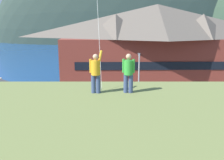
% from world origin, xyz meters
% --- Properties ---
extents(ground_plane, '(600.00, 600.00, 0.00)m').
position_xyz_m(ground_plane, '(0.00, 0.00, 0.00)').
color(ground_plane, '#66604C').
extents(parking_lot_pad, '(40.00, 20.00, 0.10)m').
position_xyz_m(parking_lot_pad, '(0.00, 5.00, 0.05)').
color(parking_lot_pad, slate).
rests_on(parking_lot_pad, ground).
extents(bay_water, '(360.00, 84.00, 0.03)m').
position_xyz_m(bay_water, '(0.00, 60.00, 0.01)').
color(bay_water, navy).
rests_on(bay_water, ground).
extents(far_hill_west_ridge, '(130.57, 46.42, 95.51)m').
position_xyz_m(far_hill_west_ridge, '(9.35, 108.39, 0.00)').
color(far_hill_west_ridge, '#2D3D33').
rests_on(far_hill_west_ridge, ground).
extents(far_hill_east_peak, '(131.43, 70.01, 48.54)m').
position_xyz_m(far_hill_east_peak, '(19.19, 118.23, 0.00)').
color(far_hill_east_peak, '#42513D').
rests_on(far_hill_east_peak, ground).
extents(harbor_lodge, '(29.75, 12.23, 12.55)m').
position_xyz_m(harbor_lodge, '(7.35, 21.24, 6.67)').
color(harbor_lodge, brown).
rests_on(harbor_lodge, ground).
extents(wharf_dock, '(3.20, 11.81, 0.70)m').
position_xyz_m(wharf_dock, '(1.16, 33.57, 0.35)').
color(wharf_dock, '#70604C').
rests_on(wharf_dock, ground).
extents(moored_boat_wharfside, '(2.72, 7.62, 2.16)m').
position_xyz_m(moored_boat_wharfside, '(-2.39, 34.01, 0.72)').
color(moored_boat_wharfside, '#23564C').
rests_on(moored_boat_wharfside, ground).
extents(moored_boat_outer_mooring, '(3.29, 8.23, 2.16)m').
position_xyz_m(moored_boat_outer_mooring, '(4.81, 30.07, 0.72)').
color(moored_boat_outer_mooring, silver).
rests_on(moored_boat_outer_mooring, ground).
extents(moored_boat_inner_slip, '(3.09, 7.48, 2.16)m').
position_xyz_m(moored_boat_inner_slip, '(-2.36, 35.74, 0.72)').
color(moored_boat_inner_slip, navy).
rests_on(moored_boat_inner_slip, ground).
extents(parked_car_mid_row_far, '(4.35, 2.35, 1.82)m').
position_xyz_m(parked_car_mid_row_far, '(-5.83, 1.42, 1.06)').
color(parked_car_mid_row_far, black).
rests_on(parked_car_mid_row_far, parking_lot_pad).
extents(parked_car_front_row_silver, '(4.31, 2.28, 1.82)m').
position_xyz_m(parked_car_front_row_silver, '(3.22, -0.62, 1.06)').
color(parked_car_front_row_silver, '#9EA3A8').
rests_on(parked_car_front_row_silver, parking_lot_pad).
extents(parked_car_front_row_end, '(4.33, 2.32, 1.82)m').
position_xyz_m(parked_car_front_row_end, '(4.71, 5.81, 1.06)').
color(parked_car_front_row_end, '#B28923').
rests_on(parked_car_front_row_end, parking_lot_pad).
extents(parked_car_lone_by_shed, '(4.25, 2.15, 1.82)m').
position_xyz_m(parked_car_lone_by_shed, '(-1.26, 6.91, 1.06)').
color(parked_car_lone_by_shed, slate).
rests_on(parked_car_lone_by_shed, parking_lot_pad).
extents(parking_light_pole, '(0.24, 0.78, 6.52)m').
position_xyz_m(parking_light_pole, '(3.67, 10.56, 3.89)').
color(parking_light_pole, '#ADADB2').
rests_on(parking_light_pole, parking_lot_pad).
extents(person_kite_flyer, '(0.57, 0.64, 1.86)m').
position_xyz_m(person_kite_flyer, '(-0.11, -7.22, 8.16)').
color(person_kite_flyer, '#384770').
rests_on(person_kite_flyer, grassy_hill_foreground).
extents(person_companion, '(0.54, 0.40, 1.74)m').
position_xyz_m(person_companion, '(1.33, -7.17, 8.15)').
color(person_companion, '#384770').
rests_on(person_companion, grassy_hill_foreground).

